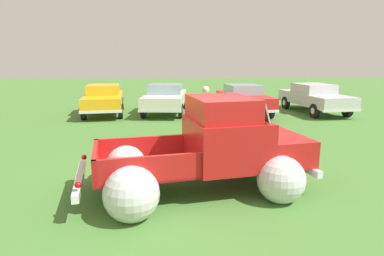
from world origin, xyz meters
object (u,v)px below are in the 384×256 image
(show_car_1, at_px, (166,97))
(spectator_0, at_px, (205,110))
(vintage_pickup_truck, at_px, (213,153))
(lane_cone_0, at_px, (254,143))
(lane_cone_1, at_px, (118,146))
(show_car_3, at_px, (314,97))
(show_car_0, at_px, (104,98))
(show_car_2, at_px, (244,98))

(show_car_1, height_order, spectator_0, spectator_0)
(vintage_pickup_truck, bearing_deg, lane_cone_0, 47.89)
(lane_cone_0, height_order, lane_cone_1, same)
(show_car_3, relative_size, lane_cone_1, 7.59)
(show_car_1, height_order, lane_cone_1, show_car_1)
(show_car_0, relative_size, lane_cone_1, 7.08)
(show_car_1, height_order, lane_cone_0, show_car_1)
(show_car_1, bearing_deg, show_car_0, -79.63)
(vintage_pickup_truck, xyz_separation_m, show_car_0, (-4.24, 9.60, 0.02))
(lane_cone_1, bearing_deg, show_car_0, 104.57)
(vintage_pickup_truck, distance_m, show_car_3, 11.45)
(vintage_pickup_truck, distance_m, show_car_1, 9.96)
(lane_cone_0, bearing_deg, show_car_1, 110.21)
(spectator_0, bearing_deg, show_car_0, 66.94)
(show_car_1, relative_size, lane_cone_1, 7.53)
(show_car_0, xyz_separation_m, show_car_1, (3.00, 0.28, 0.01))
(show_car_3, bearing_deg, show_car_0, -97.08)
(show_car_1, bearing_deg, spectator_0, 18.38)
(vintage_pickup_truck, height_order, show_car_3, vintage_pickup_truck)
(show_car_1, xyz_separation_m, show_car_2, (3.84, -0.57, -0.01))
(show_car_2, height_order, show_car_3, same)
(show_car_0, height_order, show_car_2, same)
(show_car_0, bearing_deg, show_car_1, 87.46)
(show_car_1, xyz_separation_m, show_car_3, (7.50, -0.30, -0.00))
(show_car_2, distance_m, spectator_0, 5.97)
(show_car_3, height_order, lane_cone_1, show_car_3)
(show_car_1, bearing_deg, lane_cone_0, 25.20)
(show_car_1, bearing_deg, lane_cone_1, -3.60)
(show_car_3, bearing_deg, vintage_pickup_truck, -40.18)
(show_car_0, bearing_deg, lane_cone_1, 6.65)
(show_car_2, bearing_deg, lane_cone_1, -42.14)
(show_car_1, bearing_deg, show_car_2, 86.52)
(show_car_3, bearing_deg, show_car_1, -99.28)
(spectator_0, bearing_deg, vintage_pickup_truck, -153.71)
(vintage_pickup_truck, xyz_separation_m, lane_cone_0, (1.48, 2.50, -0.45))
(show_car_1, distance_m, show_car_2, 3.88)
(lane_cone_1, bearing_deg, lane_cone_0, 1.56)
(show_car_0, distance_m, show_car_1, 3.02)
(vintage_pickup_truck, bearing_deg, show_car_1, 85.69)
(vintage_pickup_truck, relative_size, show_car_1, 1.03)
(vintage_pickup_truck, relative_size, lane_cone_1, 7.78)
(show_car_0, distance_m, lane_cone_1, 7.46)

